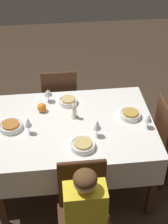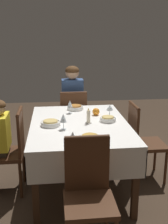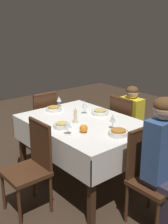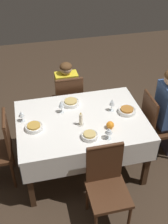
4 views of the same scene
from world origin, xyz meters
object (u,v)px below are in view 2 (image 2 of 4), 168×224
Objects in this scene: bowl_north at (51,123)px; wine_glass_south at (110,108)px; bowl_west at (90,138)px; candle_centerpiece at (88,118)px; bowl_south at (108,119)px; wine_glass_east at (70,104)px; person_adult_denim at (73,103)px; dining_table at (79,131)px; chair_south at (142,139)px; chair_west at (89,190)px; chair_east at (74,119)px; wine_glass_west at (73,136)px; bowl_east at (75,107)px; wine_glass_north at (63,118)px; chair_north at (11,148)px; orange_fruit at (96,112)px.

wine_glass_south reaches higher than bowl_north.
bowl_west is 1.15× the size of candle_centerpiece.
bowl_south is at bearing -26.21° from bowl_west.
person_adult_denim is at bearing -6.54° from wine_glass_east.
dining_table is 1.57× the size of chair_south.
bowl_north is at bearing 100.90° from dining_table.
chair_west is 1.25m from wine_glass_south.
chair_south is at bearing 130.74° from chair_east.
dining_table is at bearing -10.19° from wine_glass_west.
wine_glass_north is (-0.73, 0.18, 0.09)m from bowl_east.
chair_east is 0.74× the size of person_adult_denim.
bowl_west is at bearing -177.48° from bowl_east.
wine_glass_west is at bearing 161.14° from candle_centerpiece.
bowl_south is (0.03, -1.05, 0.28)m from chair_north.
chair_west is 2.03m from person_adult_denim.
bowl_south is (-0.07, 0.42, 0.28)m from chair_south.
chair_south is 1.25m from person_adult_denim.
orange_fruit is (0.46, -0.40, -0.07)m from wine_glass_north.
wine_glass_south and wine_glass_west have the same top height.
wine_glass_north is at bearing 138.98° from orange_fruit.
chair_south is 5.46× the size of candle_centerpiece.
bowl_north is at bearing 152.80° from bowl_east.
chair_east is 1.02m from candle_centerpiece.
chair_north is 5.22× the size of bowl_south.
bowl_north is (-0.04, -0.43, 0.28)m from chair_north.
orange_fruit is (0.80, -0.17, 0.01)m from bowl_west.
chair_south reaches higher than bowl_south.
chair_north is 5.66× the size of wine_glass_north.
person_adult_denim is 1.62m from bowl_west.
bowl_south is at bearing -78.85° from candle_centerpiece.
candle_centerpiece is (-0.03, -0.10, 0.15)m from dining_table.
wine_glass_east is 0.92× the size of bowl_south.
wine_glass_south is at bearing -23.98° from bowl_west.
wine_glass_west is (-0.59, -0.19, 0.07)m from bowl_north.
chair_north reaches higher than dining_table.
person_adult_denim is 1.19m from bowl_north.
dining_table is at bearing 5.01° from bowl_west.
candle_centerpiece is (-0.23, 0.28, -0.04)m from wine_glass_south.
bowl_north is at bearing 97.95° from chair_south.
bowl_west reaches higher than dining_table.
wine_glass_east is at bearing 154.28° from bowl_east.
bowl_east is at bearing 31.21° from bowl_south.
orange_fruit is at bearing 20.69° from bowl_south.
wine_glass_north is at bearing 81.94° from person_adult_denim.
dining_table is 0.34m from bowl_south.
bowl_north is at bearing 94.52° from candle_centerpiece.
bowl_north is at bearing 18.08° from wine_glass_west.
orange_fruit reaches higher than bowl_south.
bowl_south is 0.23m from candle_centerpiece.
chair_north is 0.95m from wine_glass_west.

